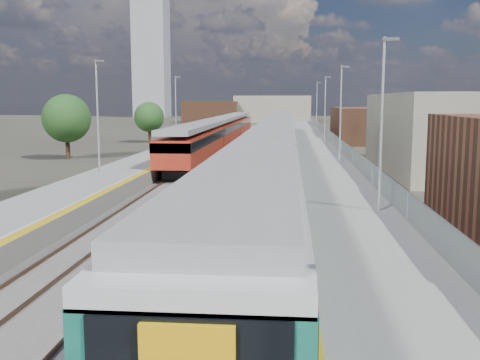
# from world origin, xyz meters

# --- Properties ---
(ground) EXTENTS (320.00, 320.00, 0.00)m
(ground) POSITION_xyz_m (0.00, 50.00, 0.00)
(ground) COLOR #47443A
(ground) RESTS_ON ground
(ballast_bed) EXTENTS (10.50, 155.00, 0.06)m
(ballast_bed) POSITION_xyz_m (-2.25, 52.50, 0.03)
(ballast_bed) COLOR #565451
(ballast_bed) RESTS_ON ground
(tracks) EXTENTS (8.96, 160.00, 0.17)m
(tracks) POSITION_xyz_m (-1.65, 54.18, 0.11)
(tracks) COLOR #4C3323
(tracks) RESTS_ON ground
(platform_right) EXTENTS (4.70, 155.00, 8.52)m
(platform_right) POSITION_xyz_m (5.28, 52.49, 0.54)
(platform_right) COLOR slate
(platform_right) RESTS_ON ground
(platform_left) EXTENTS (4.30, 155.00, 8.52)m
(platform_left) POSITION_xyz_m (-9.05, 52.49, 0.52)
(platform_left) COLOR slate
(platform_left) RESTS_ON ground
(buildings) EXTENTS (72.00, 185.50, 40.00)m
(buildings) POSITION_xyz_m (-18.12, 138.60, 10.70)
(buildings) COLOR brown
(buildings) RESTS_ON ground
(green_train) EXTENTS (3.08, 85.76, 3.40)m
(green_train) POSITION_xyz_m (1.50, 46.20, 2.39)
(green_train) COLOR black
(green_train) RESTS_ON ground
(red_train) EXTENTS (2.90, 58.71, 3.66)m
(red_train) POSITION_xyz_m (-5.50, 64.23, 2.16)
(red_train) COLOR black
(red_train) RESTS_ON ground
(tree_b) EXTENTS (4.77, 4.77, 6.47)m
(tree_b) POSITION_xyz_m (-19.40, 51.26, 4.07)
(tree_b) COLOR #382619
(tree_b) RESTS_ON ground
(tree_c) EXTENTS (4.13, 4.13, 5.60)m
(tree_c) POSITION_xyz_m (-16.79, 73.80, 3.52)
(tree_c) COLOR #382619
(tree_c) RESTS_ON ground
(tree_d) EXTENTS (4.16, 4.16, 5.63)m
(tree_d) POSITION_xyz_m (19.24, 64.41, 3.54)
(tree_d) COLOR #382619
(tree_d) RESTS_ON ground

